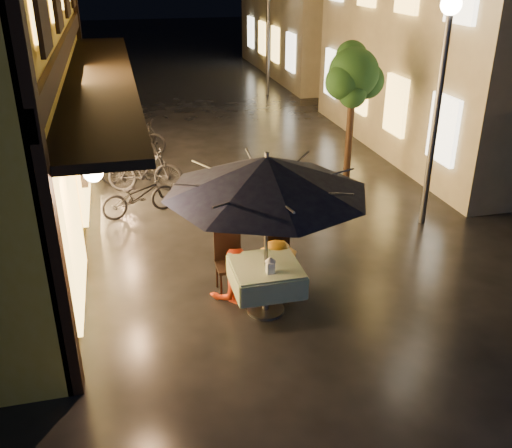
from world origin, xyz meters
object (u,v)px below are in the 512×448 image
object	(u,v)px
streetlamp_near	(442,73)
bicycle_0	(139,195)
person_orange	(233,251)
table_lantern	(270,264)
cafe_table	(266,276)
patio_umbrella	(267,175)
person_yellow	(277,243)

from	to	relation	value
streetlamp_near	bicycle_0	world-z (taller)	streetlamp_near
person_orange	streetlamp_near	bearing A→B (deg)	-167.27
table_lantern	person_orange	bearing A→B (deg)	115.92
cafe_table	patio_umbrella	bearing A→B (deg)	0.00
cafe_table	person_orange	xyz separation A→B (m)	(-0.37, 0.53, 0.19)
cafe_table	bicycle_0	xyz separation A→B (m)	(-1.61, 4.01, -0.17)
streetlamp_near	table_lantern	xyz separation A→B (m)	(-3.80, -2.52, -2.00)
person_yellow	cafe_table	bearing A→B (deg)	64.46
cafe_table	person_orange	world-z (taller)	person_orange
person_orange	person_yellow	xyz separation A→B (m)	(0.69, 0.02, 0.04)
patio_umbrella	table_lantern	xyz separation A→B (m)	(0.00, -0.24, -1.23)
cafe_table	table_lantern	xyz separation A→B (m)	(0.00, -0.24, 0.33)
patio_umbrella	streetlamp_near	bearing A→B (deg)	30.96
streetlamp_near	patio_umbrella	size ratio (longest dim) A/B	1.49
streetlamp_near	table_lantern	world-z (taller)	streetlamp_near
person_yellow	bicycle_0	bearing A→B (deg)	-56.03
table_lantern	person_yellow	world-z (taller)	person_yellow
person_orange	patio_umbrella	bearing A→B (deg)	115.19
table_lantern	bicycle_0	world-z (taller)	table_lantern
person_orange	cafe_table	bearing A→B (deg)	115.19
bicycle_0	table_lantern	bearing A→B (deg)	-176.97
table_lantern	patio_umbrella	bearing A→B (deg)	90.00
person_yellow	streetlamp_near	bearing A→B (deg)	-148.67
cafe_table	patio_umbrella	world-z (taller)	patio_umbrella
streetlamp_near	patio_umbrella	bearing A→B (deg)	-149.04
patio_umbrella	person_yellow	world-z (taller)	patio_umbrella
patio_umbrella	bicycle_0	bearing A→B (deg)	111.84
streetlamp_near	person_orange	size ratio (longest dim) A/B	2.71
table_lantern	bicycle_0	distance (m)	4.57
patio_umbrella	bicycle_0	world-z (taller)	patio_umbrella
streetlamp_near	person_orange	world-z (taller)	streetlamp_near
table_lantern	person_orange	world-z (taller)	person_orange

